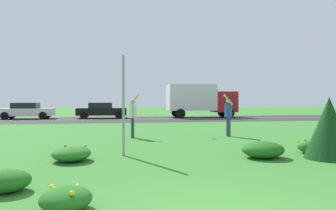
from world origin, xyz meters
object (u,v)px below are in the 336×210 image
person_catcher_blue_shirt (228,114)px  sign_post_near_path (123,106)px  box_truck_red (200,99)px  frisbee_pale_blue (197,113)px  person_thrower_white_shirt (133,114)px  car_black_center_right (101,110)px  car_white_center_left (27,111)px

person_catcher_blue_shirt → sign_post_near_path: bearing=-139.3°
box_truck_red → frisbee_pale_blue: bearing=-106.1°
person_thrower_white_shirt → car_black_center_right: (-2.07, 15.60, -0.28)m
person_thrower_white_shirt → car_black_center_right: person_thrower_white_shirt is taller
person_thrower_white_shirt → box_truck_red: bearing=64.6°
person_catcher_blue_shirt → car_white_center_left: person_catcher_blue_shirt is taller
car_white_center_left → box_truck_red: 16.04m
sign_post_near_path → person_thrower_white_shirt: bearing=83.5°
box_truck_red → car_black_center_right: bearing=180.0°
sign_post_near_path → car_white_center_left: size_ratio=0.65×
car_white_center_left → box_truck_red: size_ratio=0.67×
sign_post_near_path → box_truck_red: size_ratio=0.44×
car_white_center_left → frisbee_pale_blue: bearing=-53.7°
person_catcher_blue_shirt → person_thrower_white_shirt: bearing=177.6°
person_catcher_blue_shirt → frisbee_pale_blue: person_catcher_blue_shirt is taller
person_thrower_white_shirt → car_white_center_left: bearing=118.9°
person_catcher_blue_shirt → box_truck_red: bearing=78.9°
frisbee_pale_blue → sign_post_near_path: bearing=-128.4°
person_catcher_blue_shirt → car_white_center_left: size_ratio=0.42×
sign_post_near_path → car_black_center_right: 19.99m
car_white_center_left → box_truck_red: (16.00, -0.00, 1.06)m
sign_post_near_path → person_catcher_blue_shirt: size_ratio=1.54×
frisbee_pale_blue → box_truck_red: box_truck_red is taller
car_black_center_right → person_catcher_blue_shirt: bearing=-68.0°
sign_post_near_path → frisbee_pale_blue: sign_post_near_path is taller
frisbee_pale_blue → box_truck_red: size_ratio=0.04×
car_black_center_right → box_truck_red: size_ratio=0.67×
sign_post_near_path → car_white_center_left: sign_post_near_path is taller
sign_post_near_path → person_thrower_white_shirt: sign_post_near_path is taller
person_thrower_white_shirt → box_truck_red: 17.28m
car_white_center_left → car_black_center_right: bearing=0.0°
sign_post_near_path → person_catcher_blue_shirt: 6.35m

